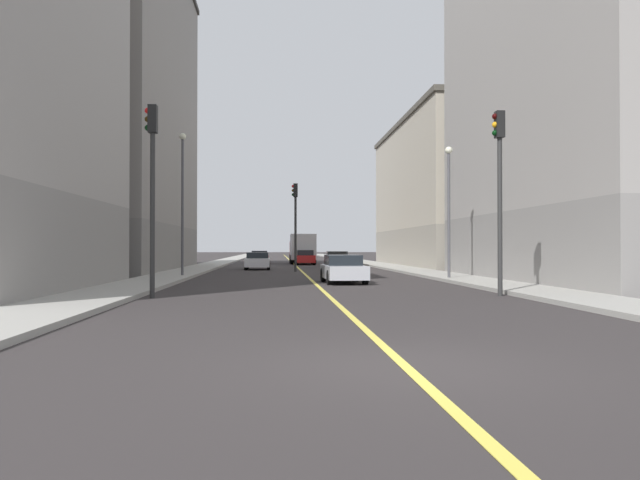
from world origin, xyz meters
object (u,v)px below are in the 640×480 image
object	(u,v)px
traffic_light_right_near	(152,174)
street_lamp_right_near	(183,190)
building_left_near	(612,32)
car_white	(258,261)
car_silver	(343,269)
car_maroon	(259,257)
building_left_mid	(461,194)
street_lamp_left_near	(449,197)
car_black	(303,256)
car_red	(305,258)
box_truck	(302,248)
building_right_midblock	(99,108)
car_orange	(337,259)
traffic_light_left_near	(499,177)
traffic_light_median_far	(295,215)

from	to	relation	value
traffic_light_right_near	street_lamp_right_near	world-z (taller)	street_lamp_right_near
building_left_near	car_white	world-z (taller)	building_left_near
car_silver	car_maroon	bearing A→B (deg)	97.65
building_left_mid	street_lamp_right_near	xyz separation A→B (m)	(-20.95, -18.94, -1.49)
building_left_near	street_lamp_left_near	bearing A→B (deg)	166.19
building_left_near	building_left_mid	distance (m)	24.94
car_black	car_maroon	bearing A→B (deg)	-154.64
traffic_light_right_near	car_black	bearing A→B (deg)	81.42
street_lamp_left_near	car_red	size ratio (longest dim) A/B	1.61
street_lamp_right_near	car_white	distance (m)	13.70
car_silver	street_lamp_right_near	bearing A→B (deg)	146.93
traffic_light_right_near	car_black	xyz separation A→B (m)	(6.89, 45.66, -3.38)
street_lamp_right_near	car_silver	bearing A→B (deg)	-33.07
traffic_light_right_near	street_lamp_right_near	xyz separation A→B (m)	(-0.98, 13.21, 0.70)
traffic_light_right_near	box_truck	distance (m)	42.15
box_truck	building_right_midblock	bearing A→B (deg)	-130.87
street_lamp_right_near	car_orange	world-z (taller)	street_lamp_right_near
car_maroon	building_right_midblock	bearing A→B (deg)	-118.98
building_right_midblock	traffic_light_left_near	size ratio (longest dim) A/B	3.73
car_red	street_lamp_left_near	bearing A→B (deg)	-78.35
building_left_mid	street_lamp_right_near	world-z (taller)	building_left_mid
traffic_light_median_far	car_red	bearing A→B (deg)	85.11
car_black	car_orange	xyz separation A→B (m)	(2.15, -15.19, -0.02)
traffic_light_median_far	street_lamp_right_near	distance (m)	10.18
building_left_near	box_truck	world-z (taller)	building_left_near
street_lamp_left_near	car_black	bearing A→B (deg)	98.93
street_lamp_right_near	car_orange	xyz separation A→B (m)	(10.03, 17.26, -4.09)
traffic_light_left_near	car_orange	xyz separation A→B (m)	(-2.49, 30.47, -3.39)
car_silver	car_maroon	xyz separation A→B (m)	(-4.78, 35.55, 0.00)
building_left_mid	car_white	bearing A→B (deg)	-159.71
street_lamp_right_near	car_red	distance (m)	26.14
traffic_light_median_far	car_white	size ratio (longest dim) A/B	1.46
car_black	car_white	xyz separation A→B (m)	(-4.23, -19.91, -0.03)
car_black	car_white	world-z (taller)	car_black
car_black	traffic_light_median_far	bearing A→B (deg)	-93.69
street_lamp_left_near	car_silver	bearing A→B (deg)	-162.27
car_maroon	box_truck	world-z (taller)	box_truck
traffic_light_left_near	street_lamp_left_near	size ratio (longest dim) A/B	0.96
traffic_light_left_near	building_right_midblock	bearing A→B (deg)	129.55
building_left_mid	car_orange	distance (m)	12.38
traffic_light_right_near	box_truck	size ratio (longest dim) A/B	0.81
traffic_light_median_far	traffic_light_right_near	bearing A→B (deg)	-104.09
building_right_midblock	building_left_mid	bearing A→B (deg)	15.78
building_left_near	traffic_light_median_far	world-z (taller)	building_left_near
building_left_near	traffic_light_right_near	distance (m)	22.85
building_left_mid	car_black	bearing A→B (deg)	134.05
building_left_near	car_maroon	size ratio (longest dim) A/B	5.38
building_right_midblock	car_white	xyz separation A→B (m)	(11.06, 1.62, -10.85)
building_left_near	traffic_light_right_near	size ratio (longest dim) A/B	3.80
traffic_light_right_near	street_lamp_left_near	bearing A→B (deg)	37.66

